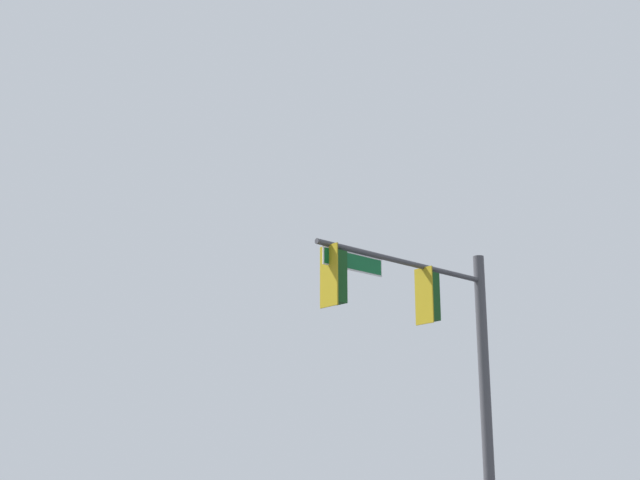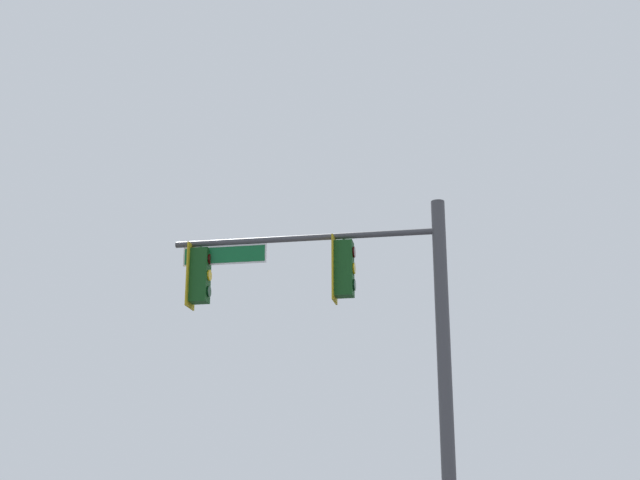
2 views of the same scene
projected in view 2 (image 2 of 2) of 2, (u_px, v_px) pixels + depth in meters
signal_pole_near at (364, 331)px, 16.83m from camera, size 5.42×0.71×7.30m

